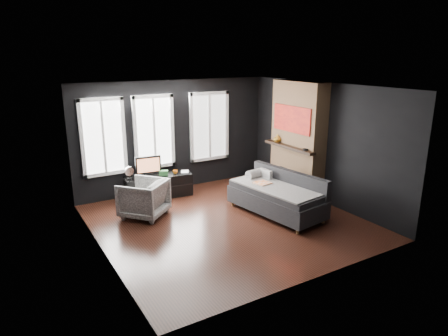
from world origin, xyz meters
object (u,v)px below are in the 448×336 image
sofa (276,194)px  mug (175,171)px  monitor (148,165)px  book (181,167)px  mantel_vase (277,138)px  armchair (144,197)px  media_console (159,186)px

sofa → mug: size_ratio=18.83×
monitor → book: size_ratio=2.46×
mug → sofa: bearing=-58.8°
sofa → mantel_vase: mantel_vase is taller
armchair → mug: size_ratio=7.77×
armchair → book: (1.29, 0.92, 0.22)m
mug → mantel_vase: size_ratio=0.56×
monitor → mantel_vase: mantel_vase is taller
media_console → book: size_ratio=6.30×
media_console → monitor: (-0.21, 0.06, 0.54)m
monitor → book: bearing=-0.8°
sofa → media_console: (-1.73, 2.27, -0.18)m
sofa → monitor: 3.06m
book → mantel_vase: 2.43m
media_console → sofa: bearing=-46.3°
armchair → book: size_ratio=3.51×
mug → media_console: bearing=168.8°
media_console → book: book is taller
armchair → mug: bearing=177.3°
mantel_vase → book: bearing=154.2°
book → sofa: bearing=-62.7°
book → monitor: bearing=173.5°
armchair → mug: 1.42m
book → mantel_vase: bearing=-25.8°
mantel_vase → armchair: bearing=178.4°
sofa → book: sofa is taller
media_console → mantel_vase: (2.68, -1.05, 1.06)m
armchair → mantel_vase: mantel_vase is taller
mug → book: bearing=15.2°
book → mug: bearing=-164.8°
mantel_vase → monitor: bearing=159.1°
sofa → mug: (-1.33, 2.19, 0.14)m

